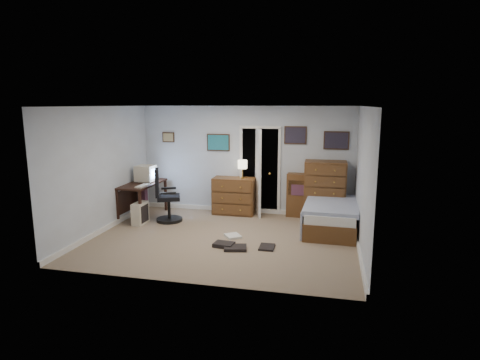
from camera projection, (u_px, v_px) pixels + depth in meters
The scene contains 15 objects.
floor at pixel (224, 239), 7.69m from camera, with size 5.00×4.00×0.02m, color #856E5B.
computer_desk at pixel (139, 191), 9.12m from camera, with size 0.66×1.37×0.78m.
crt_monitor at pixel (146, 173), 9.16m from camera, with size 0.42×0.39×0.38m.
keyboard at pixel (142, 186), 8.68m from camera, with size 0.16×0.42×0.03m, color beige.
pc_tower at pixel (140, 213), 8.59m from camera, with size 0.23×0.44×0.47m.
office_chair at pixel (166, 201), 8.75m from camera, with size 0.74×0.74×1.17m.
media_stack at pixel (143, 195), 9.39m from camera, with size 0.17×0.17×0.86m, color maroon.
low_dresser at pixel (234, 196), 9.36m from camera, with size 0.97×0.48×0.86m, color brown.
table_lamp at pixel (242, 165), 9.18m from camera, with size 0.22×0.22×0.42m.
doorway at pixel (262, 169), 9.60m from camera, with size 0.96×1.12×2.05m.
tall_dresser at pixel (325, 191), 8.85m from camera, with size 0.90×0.53×1.32m, color brown.
headboard_bookcase at pixel (311, 195), 9.04m from camera, with size 1.12×0.32×1.00m.
bed at pixel (330, 215), 8.23m from camera, with size 1.11×1.98×0.64m.
wall_posters at pixel (270, 139), 9.13m from camera, with size 4.38×0.04×0.60m.
floor_clutter at pixel (236, 244), 7.29m from camera, with size 1.10×1.03×0.07m.
Camera 1 is at (1.91, -7.10, 2.54)m, focal length 30.00 mm.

